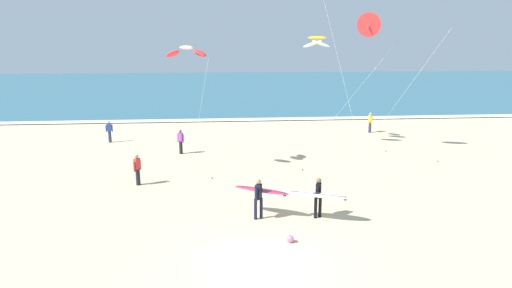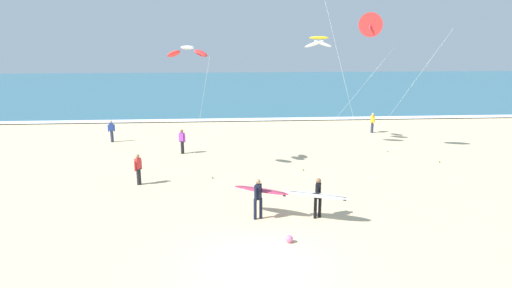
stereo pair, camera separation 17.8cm
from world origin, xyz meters
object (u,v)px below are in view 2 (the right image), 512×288
object	(u,v)px
beach_ball	(289,239)
surfer_lead	(260,193)
bystander_red_top	(138,169)
bystander_blue_top	(112,131)
kite_delta_scarlet_far	(371,25)
bystander_yellow_top	(372,123)
bystander_purple_top	(182,141)
kite_arc_ivory_mid	(188,52)
surfer_trailing	(318,195)
kite_arc_golden_near	(319,42)

from	to	relation	value
beach_ball	surfer_lead	bearing A→B (deg)	110.68
bystander_red_top	surfer_lead	bearing A→B (deg)	-38.43
beach_ball	bystander_blue_top	bearing A→B (deg)	122.05
kite_delta_scarlet_far	bystander_yellow_top	distance (m)	9.85
bystander_blue_top	bystander_red_top	distance (m)	10.34
kite_delta_scarlet_far	bystander_purple_top	bearing A→B (deg)	176.08
kite_arc_ivory_mid	bystander_red_top	bearing A→B (deg)	-135.80
surfer_lead	bystander_purple_top	size ratio (longest dim) A/B	1.49
surfer_trailing	bystander_blue_top	world-z (taller)	surfer_trailing
surfer_lead	kite_delta_scarlet_far	bearing A→B (deg)	52.29
kite_delta_scarlet_far	bystander_blue_top	distance (m)	19.00
surfer_trailing	kite_arc_ivory_mid	world-z (taller)	kite_arc_ivory_mid
surfer_trailing	bystander_blue_top	xyz separation A→B (m)	(-11.78, 14.60, -0.24)
bystander_blue_top	bystander_yellow_top	size ratio (longest dim) A/B	1.00
kite_delta_scarlet_far	bystander_blue_top	xyz separation A→B (m)	(-17.02, 4.44, -7.20)
surfer_trailing	beach_ball	xyz separation A→B (m)	(-1.43, -1.94, -0.91)
kite_delta_scarlet_far	bystander_blue_top	world-z (taller)	kite_delta_scarlet_far
surfer_trailing	bystander_purple_top	xyz separation A→B (m)	(-6.43, 10.95, -0.24)
bystander_blue_top	beach_ball	xyz separation A→B (m)	(10.36, -16.54, -0.67)
kite_arc_golden_near	kite_delta_scarlet_far	xyz separation A→B (m)	(2.61, -2.48, 1.00)
kite_arc_ivory_mid	bystander_red_top	world-z (taller)	kite_arc_ivory_mid
bystander_yellow_top	beach_ball	size ratio (longest dim) A/B	5.68
kite_arc_golden_near	bystander_yellow_top	distance (m)	8.95
kite_delta_scarlet_far	beach_ball	size ratio (longest dim) A/B	31.33
kite_arc_ivory_mid	bystander_red_top	distance (m)	6.68
kite_arc_golden_near	bystander_red_top	world-z (taller)	kite_arc_golden_near
kite_arc_ivory_mid	kite_delta_scarlet_far	xyz separation A→B (m)	(10.81, 2.79, 1.48)
bystander_blue_top	bystander_yellow_top	world-z (taller)	same
kite_arc_ivory_mid	bystander_yellow_top	world-z (taller)	kite_arc_ivory_mid
surfer_trailing	kite_arc_golden_near	bearing A→B (deg)	78.28
bystander_red_top	beach_ball	distance (m)	9.59
kite_arc_golden_near	kite_delta_scarlet_far	world-z (taller)	kite_delta_scarlet_far
kite_arc_ivory_mid	kite_delta_scarlet_far	size ratio (longest dim) A/B	0.78
kite_arc_golden_near	bystander_purple_top	xyz separation A→B (m)	(-9.05, -1.68, -6.20)
kite_arc_golden_near	surfer_lead	bearing A→B (deg)	-111.95
kite_arc_golden_near	bystander_yellow_top	bearing A→B (deg)	34.81
surfer_trailing	kite_arc_ivory_mid	size ratio (longest dim) A/B	0.39
surfer_trailing	kite_delta_scarlet_far	world-z (taller)	kite_delta_scarlet_far
bystander_blue_top	bystander_yellow_top	distance (m)	19.78
bystander_purple_top	bystander_blue_top	world-z (taller)	same
surfer_lead	kite_arc_golden_near	world-z (taller)	kite_arc_golden_near
bystander_yellow_top	kite_delta_scarlet_far	bearing A→B (deg)	-113.61
bystander_red_top	kite_arc_golden_near	bearing A→B (deg)	35.70
surfer_trailing	bystander_yellow_top	xyz separation A→B (m)	(7.93, 16.32, -0.24)
surfer_trailing	beach_ball	size ratio (longest dim) A/B	9.43
bystander_yellow_top	surfer_lead	bearing A→B (deg)	-122.74
bystander_blue_top	beach_ball	world-z (taller)	bystander_blue_top
bystander_purple_top	bystander_blue_top	bearing A→B (deg)	145.73
kite_delta_scarlet_far	beach_ball	xyz separation A→B (m)	(-6.66, -12.10, -7.87)
kite_arc_ivory_mid	bystander_yellow_top	xyz separation A→B (m)	(13.51, 8.95, -5.72)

